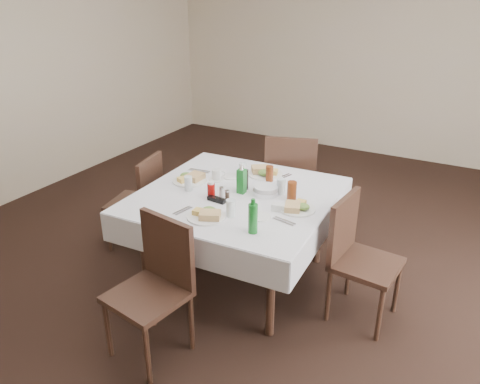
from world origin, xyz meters
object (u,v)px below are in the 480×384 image
(water_n, at_px, (243,170))
(ketchup_bottle, at_px, (211,190))
(chair_west, at_px, (142,197))
(bread_basket, at_px, (266,190))
(water_e, at_px, (281,186))
(chair_north, at_px, (291,177))
(oil_cruet_dark, at_px, (244,179))
(dining_table, at_px, (236,202))
(oil_cruet_green, at_px, (242,180))
(water_s, at_px, (231,208))
(chair_south, at_px, (157,279))
(green_bottle, at_px, (253,218))
(water_w, at_px, (188,183))
(chair_east, at_px, (356,251))
(coffee_mug, at_px, (217,175))

(water_n, bearing_deg, ketchup_bottle, -91.62)
(chair_west, height_order, bread_basket, chair_west)
(water_e, xyz_separation_m, ketchup_bottle, (-0.44, -0.31, -0.00))
(chair_north, distance_m, oil_cruet_dark, 0.90)
(chair_west, relative_size, bread_basket, 4.34)
(dining_table, height_order, ketchup_bottle, ketchup_bottle)
(chair_west, bearing_deg, water_e, 5.99)
(dining_table, relative_size, water_n, 12.67)
(dining_table, relative_size, chair_north, 1.52)
(dining_table, height_order, oil_cruet_green, oil_cruet_green)
(chair_west, bearing_deg, water_s, -18.50)
(oil_cruet_green, height_order, ketchup_bottle, oil_cruet_green)
(ketchup_bottle, bearing_deg, water_e, 35.70)
(water_s, height_order, bread_basket, water_s)
(chair_west, xyz_separation_m, water_e, (1.29, 0.14, 0.32))
(ketchup_bottle, bearing_deg, chair_south, -83.85)
(oil_cruet_dark, relative_size, green_bottle, 0.90)
(bread_basket, height_order, oil_cruet_green, oil_cruet_green)
(water_s, bearing_deg, water_w, 156.18)
(chair_south, xyz_separation_m, green_bottle, (0.44, 0.46, 0.34))
(chair_south, distance_m, water_w, 0.93)
(water_s, distance_m, green_bottle, 0.28)
(bread_basket, bearing_deg, chair_south, -103.68)
(chair_east, bearing_deg, water_w, -174.21)
(water_n, bearing_deg, oil_cruet_dark, -59.51)
(oil_cruet_green, bearing_deg, chair_east, -1.40)
(water_w, bearing_deg, oil_cruet_green, 21.97)
(bread_basket, distance_m, green_bottle, 0.62)
(chair_west, distance_m, bread_basket, 1.23)
(chair_east, xyz_separation_m, bread_basket, (-0.75, 0.09, 0.27))
(chair_west, relative_size, oil_cruet_green, 3.56)
(water_s, bearing_deg, chair_south, -108.73)
(water_s, height_order, coffee_mug, water_s)
(chair_north, relative_size, coffee_mug, 7.88)
(chair_south, xyz_separation_m, water_e, (0.35, 1.12, 0.29))
(chair_north, relative_size, water_w, 8.61)
(water_n, xyz_separation_m, oil_cruet_green, (0.15, -0.30, 0.05))
(chair_north, height_order, oil_cruet_dark, chair_north)
(water_w, relative_size, oil_cruet_green, 0.47)
(chair_west, xyz_separation_m, green_bottle, (1.39, -0.52, 0.37))
(ketchup_bottle, bearing_deg, oil_cruet_dark, 57.32)
(chair_south, distance_m, water_s, 0.70)
(water_s, height_order, ketchup_bottle, ketchup_bottle)
(oil_cruet_dark, bearing_deg, bread_basket, 2.07)
(water_e, bearing_deg, chair_north, 107.27)
(chair_north, bearing_deg, chair_east, -46.06)
(chair_north, bearing_deg, chair_west, -139.00)
(water_n, relative_size, bread_basket, 0.59)
(chair_west, distance_m, water_e, 1.34)
(water_s, distance_m, oil_cruet_green, 0.41)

